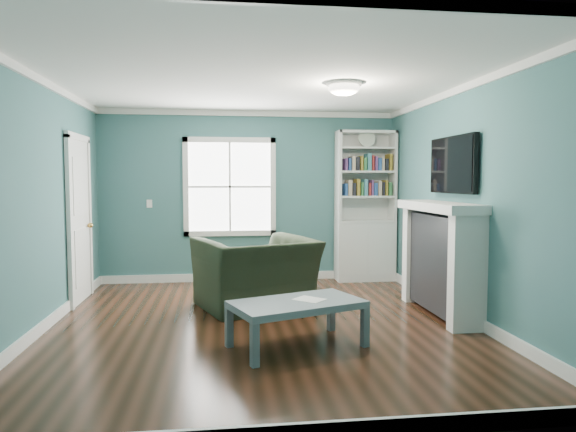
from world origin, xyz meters
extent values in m
plane|color=black|center=(0.00, 0.00, 0.00)|extent=(5.00, 5.00, 0.00)
plane|color=#376A67|center=(0.00, 2.50, 1.30)|extent=(4.50, 0.00, 4.50)
plane|color=#376A67|center=(0.00, -2.50, 1.30)|extent=(4.50, 0.00, 4.50)
plane|color=#376A67|center=(-2.25, 0.00, 1.30)|extent=(0.00, 5.00, 5.00)
plane|color=#376A67|center=(2.25, 0.00, 1.30)|extent=(0.00, 5.00, 5.00)
plane|color=white|center=(0.00, 0.00, 2.60)|extent=(5.00, 5.00, 0.00)
cube|color=white|center=(0.00, 2.48, 0.06)|extent=(4.50, 0.03, 0.12)
cube|color=white|center=(-2.23, 0.00, 0.06)|extent=(0.03, 5.00, 0.12)
cube|color=white|center=(2.23, 0.00, 0.06)|extent=(0.03, 5.00, 0.12)
cube|color=white|center=(0.00, 2.48, 2.56)|extent=(4.50, 0.04, 0.08)
cube|color=white|center=(-2.23, 0.00, 2.56)|extent=(0.04, 5.00, 0.08)
cube|color=white|center=(2.23, 0.00, 2.56)|extent=(0.04, 5.00, 0.08)
cube|color=white|center=(-0.30, 2.50, 1.45)|extent=(1.24, 0.01, 1.34)
cube|color=white|center=(-0.96, 2.48, 1.45)|extent=(0.08, 0.06, 1.50)
cube|color=white|center=(0.36, 2.48, 1.45)|extent=(0.08, 0.06, 1.50)
cube|color=white|center=(-0.30, 2.48, 0.74)|extent=(1.40, 0.06, 0.08)
cube|color=white|center=(-0.30, 2.48, 2.16)|extent=(1.40, 0.06, 0.08)
cube|color=white|center=(-0.30, 2.48, 1.45)|extent=(1.24, 0.03, 0.03)
cube|color=white|center=(-0.30, 2.48, 1.45)|extent=(0.03, 0.03, 1.34)
cube|color=silver|center=(1.77, 2.30, 0.45)|extent=(0.90, 0.35, 0.90)
cube|color=silver|center=(1.34, 2.30, 1.60)|extent=(0.04, 0.35, 1.40)
cube|color=silver|center=(2.20, 2.30, 1.60)|extent=(0.04, 0.35, 1.40)
cube|color=silver|center=(1.77, 2.46, 1.60)|extent=(0.90, 0.02, 1.40)
cube|color=silver|center=(1.77, 2.30, 2.28)|extent=(0.90, 0.35, 0.04)
cube|color=silver|center=(1.77, 2.30, 0.92)|extent=(0.84, 0.33, 0.03)
cube|color=silver|center=(1.77, 2.30, 1.30)|extent=(0.84, 0.33, 0.03)
cube|color=silver|center=(1.77, 2.30, 1.68)|extent=(0.84, 0.33, 0.03)
cube|color=silver|center=(1.77, 2.30, 2.04)|extent=(0.84, 0.33, 0.03)
cube|color=#264C8C|center=(1.77, 2.28, 1.43)|extent=(0.70, 0.25, 0.22)
cube|color=tan|center=(1.77, 2.28, 1.81)|extent=(0.70, 0.25, 0.22)
cylinder|color=beige|center=(1.77, 2.25, 2.19)|extent=(0.26, 0.06, 0.26)
cube|color=black|center=(2.09, 0.20, 0.60)|extent=(0.30, 1.20, 1.10)
cube|color=black|center=(2.07, 0.20, 0.40)|extent=(0.22, 0.65, 0.70)
cube|color=silver|center=(2.07, -0.47, 0.60)|extent=(0.36, 0.16, 1.20)
cube|color=silver|center=(2.07, 0.87, 0.60)|extent=(0.36, 0.16, 1.20)
cube|color=silver|center=(2.05, 0.20, 1.25)|extent=(0.44, 1.58, 0.10)
cube|color=black|center=(2.20, 0.20, 1.72)|extent=(0.06, 1.10, 0.65)
cube|color=silver|center=(-2.23, 1.40, 1.02)|extent=(0.04, 0.80, 2.05)
cube|color=white|center=(-2.22, 0.95, 1.02)|extent=(0.05, 0.08, 2.13)
cube|color=white|center=(-2.22, 1.85, 1.02)|extent=(0.05, 0.08, 2.13)
cube|color=white|center=(-2.22, 1.40, 2.09)|extent=(0.05, 0.98, 0.08)
sphere|color=#BF8C3F|center=(-2.17, 1.70, 0.95)|extent=(0.07, 0.07, 0.07)
ellipsoid|color=white|center=(0.90, 0.10, 2.54)|extent=(0.34, 0.34, 0.15)
cylinder|color=white|center=(0.90, 0.10, 2.58)|extent=(0.38, 0.38, 0.03)
cube|color=white|center=(-1.50, 2.48, 1.20)|extent=(0.08, 0.01, 0.12)
imported|color=#232B1B|center=(-0.02, 0.76, 0.57)|extent=(1.52, 1.26, 1.14)
cube|color=#525D63|center=(-0.15, -1.21, 0.18)|extent=(0.08, 0.08, 0.37)
cube|color=#525D63|center=(0.90, -0.82, 0.18)|extent=(0.08, 0.08, 0.37)
cube|color=#525D63|center=(-0.36, -0.67, 0.18)|extent=(0.08, 0.08, 0.37)
cube|color=#525D63|center=(0.69, -0.27, 0.18)|extent=(0.08, 0.08, 0.37)
cube|color=slate|center=(0.27, -0.74, 0.40)|extent=(1.34, 1.02, 0.06)
cube|color=white|center=(0.39, -0.70, 0.43)|extent=(0.34, 0.34, 0.00)
camera|label=1|loc=(-0.40, -5.38, 1.55)|focal=32.00mm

